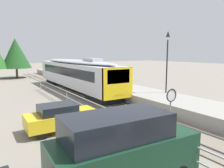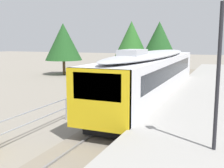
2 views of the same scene
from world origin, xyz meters
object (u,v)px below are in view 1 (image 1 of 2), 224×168
Objects in this scene: parked_van_dark_green at (123,149)px; parked_hatchback_yellow at (61,117)px; speed_limit_sign at (171,103)px; platform_lamp_mid_platform at (167,50)px; commuter_train at (75,73)px.

parked_van_dark_green is 6.18m from parked_hatchback_yellow.
parked_van_dark_green is at bearing -90.20° from parked_hatchback_yellow.
speed_limit_sign reaches higher than parked_hatchback_yellow.
platform_lamp_mid_platform is 1.91× the size of speed_limit_sign.
parked_hatchback_yellow is at bearing 125.38° from speed_limit_sign.
commuter_train is 4.55× the size of parked_hatchback_yellow.
speed_limit_sign is 0.70× the size of parked_hatchback_yellow.
parked_van_dark_green is (-3.52, -1.24, -0.83)m from speed_limit_sign.
platform_lamp_mid_platform is at bearing 45.14° from speed_limit_sign.
commuter_train is at bearing 82.55° from speed_limit_sign.
parked_van_dark_green reaches higher than parked_hatchback_yellow.
commuter_train is at bearing 72.27° from parked_van_dark_green.
parked_hatchback_yellow is at bearing -116.00° from commuter_train.
parked_hatchback_yellow is (-5.66, -11.59, -1.35)m from commuter_train.
platform_lamp_mid_platform is (4.53, -9.79, 2.48)m from commuter_train.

